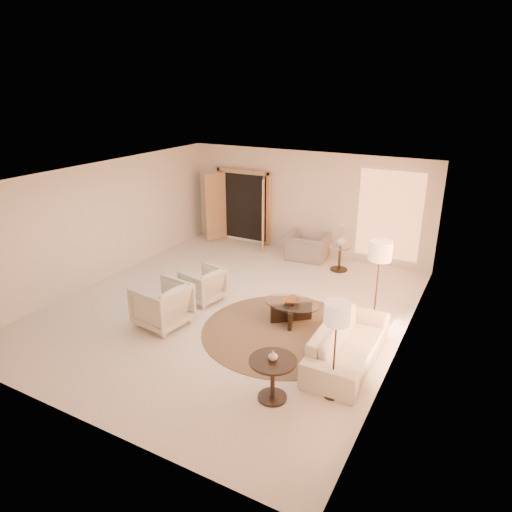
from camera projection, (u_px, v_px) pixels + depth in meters
The scene contains 18 objects.
room at pixel (229, 245), 9.24m from camera, with size 7.04×8.04×2.83m.
windows_right at pixel (404, 278), 7.81m from camera, with size 0.10×6.40×2.40m, color #F99863, non-canonical shape.
window_back_corner at pixel (389, 216), 11.49m from camera, with size 1.70×0.10×2.40m, color #F99863, non-canonical shape.
curtains_right at pixel (411, 263), 8.59m from camera, with size 0.06×5.20×2.60m, color #CDBC8F, non-canonical shape.
french_doors at pixel (242, 207), 13.35m from camera, with size 1.95×0.66×2.16m.
area_rug at pixel (283, 331), 8.76m from camera, with size 3.12×3.12×0.01m, color #3F2D1D.
sofa at pixel (348, 343), 7.74m from camera, with size 2.32×0.91×0.68m, color beige.
armchair_left at pixel (203, 283), 9.91m from camera, with size 0.78×0.73×0.80m, color beige.
armchair_right at pixel (162, 303), 8.86m from camera, with size 0.92×0.86×0.95m, color beige.
accent_chair at pixel (307, 243), 12.22m from camera, with size 1.08×0.70×0.94m, color gray.
coffee_table at pixel (291, 310), 9.06m from camera, with size 1.38×1.38×0.41m.
end_table at pixel (273, 372), 6.75m from camera, with size 0.72×0.72×0.68m.
side_table at pixel (340, 255), 11.52m from camera, with size 0.57×0.57×0.66m.
floor_lamp_near at pixel (380, 255), 8.40m from camera, with size 0.43×0.43×1.77m.
floor_lamp_far at pixel (337, 318), 6.49m from camera, with size 0.38×0.38×1.58m.
bowl at pixel (292, 301), 8.99m from camera, with size 0.32×0.32×0.08m, color brown.
end_vase at pixel (273, 356), 6.65m from camera, with size 0.15×0.15×0.15m, color silver.
side_vase at pixel (341, 241), 11.38m from camera, with size 0.26×0.26×0.27m, color silver.
Camera 1 is at (4.62, -7.42, 4.47)m, focal length 32.00 mm.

